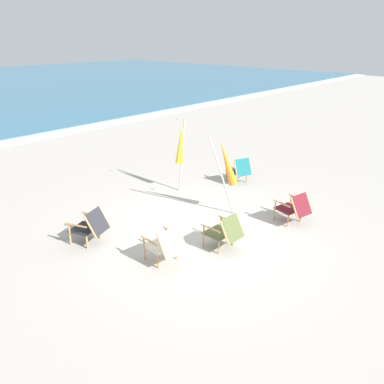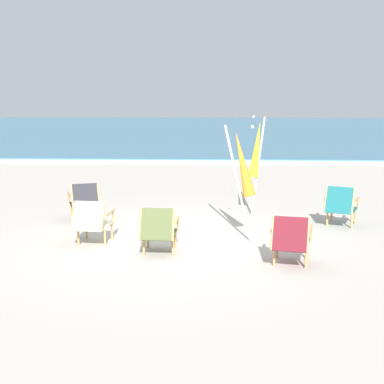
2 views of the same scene
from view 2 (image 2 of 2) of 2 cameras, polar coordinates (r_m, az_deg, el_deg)
ground_plane at (r=9.47m, az=-1.55°, el=-5.20°), size 80.00×80.00×0.00m
sea at (r=40.56m, az=1.69°, el=6.76°), size 80.00×40.00×0.10m
surf_band at (r=20.34m, az=0.72°, el=3.22°), size 80.00×1.10×0.06m
beach_chair_front_left at (r=8.56m, az=-3.59°, el=-3.96°), size 0.61×0.76×0.79m
beach_chair_mid_center at (r=11.05m, az=-11.41°, el=-0.90°), size 0.80×0.90×0.79m
beach_chair_front_right at (r=8.11m, az=10.51°, el=-4.94°), size 0.72×0.86×0.78m
beach_chair_back_left at (r=9.26m, az=-10.63°, el=-3.03°), size 0.64×0.81×0.78m
beach_chair_far_center at (r=10.76m, az=15.58°, el=-1.35°), size 0.80×0.88×0.81m
umbrella_furled_orange at (r=9.38m, az=5.40°, el=2.89°), size 0.62×0.62×2.03m
umbrella_furled_yellow at (r=11.29m, az=6.90°, el=4.41°), size 0.37×0.25×2.12m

